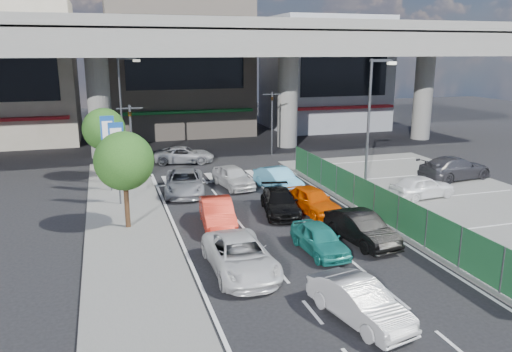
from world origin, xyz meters
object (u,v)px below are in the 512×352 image
object	(u,v)px
taxi_orange_left	(217,213)
parked_sedan_white	(422,187)
traffic_light_left	(131,125)
tree_near	(124,161)
sedan_black_mid	(280,202)
traffic_light_right	(272,107)
parked_sedan_dgrey	(455,168)
kei_truck_front_right	(278,179)
street_lamp_right	(371,116)
street_lamp_left	(123,103)
tree_far	(104,129)
sedan_white_front_mid	(233,177)
traffic_cone	(351,193)
taxi_orange_right	(312,200)
wagon_silver_front_left	(184,182)
signboard_near	(117,152)
crossing_wagon_silver	(184,155)
signboard_far	(108,143)
sedan_white_mid_left	(240,256)
taxi_teal_mid	(320,239)
hatch_white_back_mid	(359,302)
hatch_black_mid_right	(361,228)

from	to	relation	value
taxi_orange_left	parked_sedan_white	size ratio (longest dim) A/B	1.05
taxi_orange_left	traffic_light_left	bearing A→B (deg)	116.61
tree_near	sedan_black_mid	xyz separation A→B (m)	(7.88, 0.11, -2.76)
traffic_light_right	parked_sedan_white	distance (m)	15.70
parked_sedan_dgrey	traffic_light_right	bearing A→B (deg)	29.77
kei_truck_front_right	street_lamp_right	bearing A→B (deg)	-36.64
street_lamp_right	street_lamp_left	world-z (taller)	same
tree_far	parked_sedan_white	distance (m)	20.50
sedan_white_front_mid	traffic_cone	size ratio (longest dim) A/B	5.32
tree_near	parked_sedan_dgrey	distance (m)	21.90
street_lamp_right	taxi_orange_left	bearing A→B (deg)	-163.62
tree_far	taxi_orange_right	size ratio (longest dim) A/B	1.19
taxi_orange_right	traffic_light_left	bearing A→B (deg)	128.46
traffic_light_right	wagon_silver_front_left	xyz separation A→B (m)	(-8.87, -9.56, -3.25)
traffic_light_left	signboard_near	bearing A→B (deg)	-104.02
signboard_near	parked_sedan_white	xyz separation A→B (m)	(16.94, -3.76, -2.32)
crossing_wagon_silver	taxi_orange_right	bearing A→B (deg)	-150.72
traffic_light_left	street_lamp_left	bearing A→B (deg)	91.20
traffic_light_left	taxi_orange_right	size ratio (longest dim) A/B	1.28
wagon_silver_front_left	signboard_near	bearing A→B (deg)	-150.40
signboard_far	parked_sedan_white	size ratio (longest dim) A/B	1.18
traffic_cone	street_lamp_right	bearing A→B (deg)	29.90
traffic_light_left	sedan_white_mid_left	distance (m)	15.01
taxi_teal_mid	sedan_black_mid	bearing A→B (deg)	86.00
traffic_light_left	crossing_wagon_silver	bearing A→B (deg)	54.57
hatch_white_back_mid	parked_sedan_dgrey	distance (m)	20.60
traffic_cone	wagon_silver_front_left	bearing A→B (deg)	154.16
traffic_light_right	traffic_cone	distance (m)	14.34
taxi_orange_right	sedan_white_mid_left	bearing A→B (deg)	-141.31
signboard_near	hatch_black_mid_right	xyz separation A→B (m)	(10.17, -8.91, -2.37)
parked_sedan_dgrey	parked_sedan_white	bearing A→B (deg)	115.49
taxi_teal_mid	traffic_cone	size ratio (longest dim) A/B	4.82
traffic_light_right	parked_sedan_dgrey	xyz separation A→B (m)	(8.99, -11.64, -3.11)
parked_sedan_dgrey	hatch_black_mid_right	bearing A→B (deg)	117.81
hatch_white_back_mid	traffic_light_right	bearing A→B (deg)	64.61
taxi_orange_left	parked_sedan_dgrey	size ratio (longest dim) A/B	0.80
tree_near	parked_sedan_white	xyz separation A→B (m)	(16.74, 0.23, -2.65)
street_lamp_left	tree_near	distance (m)	14.08
taxi_orange_right	parked_sedan_white	distance (m)	7.17
taxi_orange_left	parked_sedan_dgrey	xyz separation A→B (m)	(17.25, 4.28, 0.13)
signboard_near	signboard_far	xyz separation A→B (m)	(-0.40, 3.00, 0.00)
tree_near	hatch_white_back_mid	distance (m)	13.04
wagon_silver_front_left	traffic_cone	bearing A→B (deg)	-16.85
sedan_white_mid_left	parked_sedan_dgrey	distance (m)	20.05
taxi_teal_mid	traffic_cone	distance (m)	8.12
signboard_near	taxi_orange_left	bearing A→B (deg)	-47.94
tree_near	traffic_cone	xyz separation A→B (m)	(12.60, 1.09, -2.95)
street_lamp_left	parked_sedan_white	bearing A→B (deg)	-40.60
parked_sedan_white	parked_sedan_dgrey	bearing A→B (deg)	-63.00
signboard_near	tree_far	world-z (taller)	tree_far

